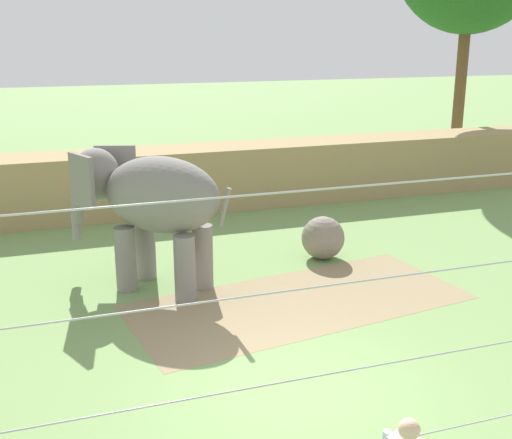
# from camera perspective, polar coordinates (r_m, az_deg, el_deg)

# --- Properties ---
(ground_plane) EXTENTS (120.00, 120.00, 0.00)m
(ground_plane) POSITION_cam_1_polar(r_m,az_deg,el_deg) (10.32, 3.38, -14.76)
(ground_plane) COLOR #759956
(dirt_patch) EXTENTS (7.24, 4.01, 0.01)m
(dirt_patch) POSITION_cam_1_polar(r_m,az_deg,el_deg) (13.37, 3.78, -7.20)
(dirt_patch) COLOR #937F5B
(dirt_patch) RESTS_ON ground
(embankment_wall) EXTENTS (36.00, 1.80, 1.89)m
(embankment_wall) POSITION_cam_1_polar(r_m,az_deg,el_deg) (19.90, -8.52, 3.39)
(embankment_wall) COLOR tan
(embankment_wall) RESTS_ON ground
(elephant) EXTENTS (3.37, 3.21, 2.93)m
(elephant) POSITION_cam_1_polar(r_m,az_deg,el_deg) (13.67, -9.35, 1.74)
(elephant) COLOR gray
(elephant) RESTS_ON ground
(enrichment_ball) EXTENTS (1.04, 1.04, 1.04)m
(enrichment_ball) POSITION_cam_1_polar(r_m,az_deg,el_deg) (15.71, 5.90, -1.61)
(enrichment_ball) COLOR gray
(enrichment_ball) RESTS_ON ground
(cable_fence) EXTENTS (11.56, 0.26, 3.97)m
(cable_fence) POSITION_cam_1_polar(r_m,az_deg,el_deg) (7.40, 11.05, -10.71)
(cable_fence) COLOR brown
(cable_fence) RESTS_ON ground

